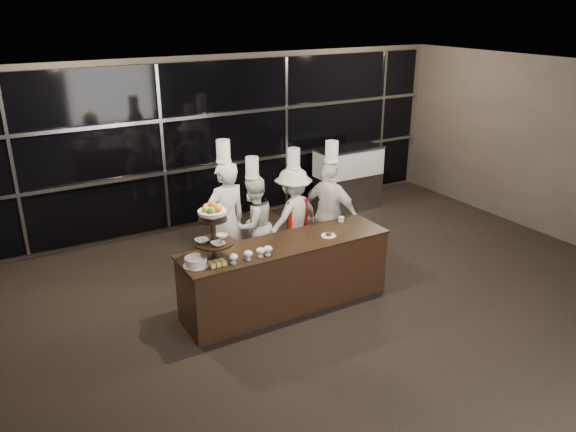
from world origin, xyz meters
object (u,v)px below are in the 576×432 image
chef_a (226,221)px  chef_c (293,215)px  buffet_counter (286,274)px  display_case (348,175)px  layer_cake (196,262)px  display_stand (213,227)px  chef_d (330,213)px  chef_b (253,224)px

chef_a → chef_c: 1.15m
chef_a → buffet_counter: bearing=-72.5°
display_case → chef_a: (-3.26, -1.54, 0.23)m
layer_cake → display_case: (4.18, 2.70, -0.29)m
buffet_counter → chef_c: (0.79, 1.15, 0.31)m
layer_cake → chef_c: 2.38m
buffet_counter → chef_c: chef_c is taller
display_case → display_stand: bearing=-145.9°
chef_c → chef_d: size_ratio=0.93×
layer_cake → display_case: bearing=32.9°
display_stand → chef_b: bearing=46.2°
display_stand → layer_cake: 0.45m
layer_cake → chef_b: chef_b is taller
display_stand → chef_c: 2.20m
chef_a → chef_c: (1.14, 0.04, -0.15)m
layer_cake → chef_b: (1.37, 1.21, -0.22)m
display_stand → chef_d: (2.22, 0.78, -0.50)m
buffet_counter → display_case: display_case is taller
chef_d → chef_c: bearing=139.1°
display_case → chef_c: 2.60m
buffet_counter → layer_cake: bearing=-177.7°
display_case → chef_a: 3.62m
display_stand → chef_a: (0.65, 1.11, -0.42)m
chef_b → buffet_counter: bearing=-95.3°
buffet_counter → display_case: bearing=42.3°
chef_c → chef_a: bearing=-177.9°
buffet_counter → chef_a: bearing=107.5°
chef_b → chef_c: chef_c is taller
chef_d → chef_b: bearing=161.2°
display_case → chef_a: size_ratio=0.63×
display_stand → display_case: display_stand is taller
layer_cake → chef_a: 1.47m
display_stand → chef_d: 2.40m
chef_a → chef_b: (0.46, 0.05, -0.16)m
display_case → chef_d: size_ratio=0.67×
chef_b → chef_c: (0.68, -0.01, 0.02)m
display_stand → chef_a: 1.35m
layer_cake → chef_a: bearing=51.7°
chef_d → display_stand: bearing=-160.6°
chef_a → chef_b: 0.49m
layer_cake → chef_c: bearing=30.3°
display_stand → chef_c: chef_c is taller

